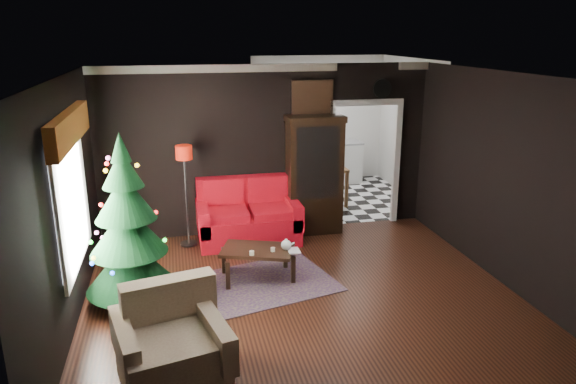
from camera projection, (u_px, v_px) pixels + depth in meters
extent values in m
plane|color=black|center=(303.00, 296.00, 6.89)|extent=(5.50, 5.50, 0.00)
plane|color=white|center=(305.00, 76.00, 6.09)|extent=(5.50, 5.50, 0.00)
plane|color=black|center=(267.00, 150.00, 8.83)|extent=(5.50, 0.00, 5.50)
plane|color=black|center=(382.00, 284.00, 4.15)|extent=(5.50, 0.00, 5.50)
plane|color=black|center=(64.00, 209.00, 5.92)|extent=(0.00, 5.50, 5.50)
plane|color=black|center=(505.00, 180.00, 7.05)|extent=(0.00, 5.50, 5.50)
cube|color=white|center=(71.00, 199.00, 6.10)|extent=(0.05, 1.60, 1.40)
cube|color=brown|center=(69.00, 128.00, 5.88)|extent=(0.12, 2.10, 0.35)
plane|color=white|center=(336.00, 198.00, 10.98)|extent=(3.00, 3.00, 0.00)
cube|color=white|center=(319.00, 106.00, 11.85)|extent=(0.70, 0.06, 0.70)
cube|color=#43333B|center=(262.00, 283.00, 7.24)|extent=(2.17, 1.80, 0.01)
cylinder|color=white|center=(273.00, 249.00, 7.18)|extent=(0.07, 0.07, 0.05)
cylinder|color=white|center=(252.00, 253.00, 7.06)|extent=(0.09, 0.09, 0.06)
imported|color=gray|center=(288.00, 244.00, 7.14)|extent=(0.16, 0.02, 0.22)
cylinder|color=white|center=(382.00, 88.00, 8.90)|extent=(0.32, 0.32, 0.06)
cube|color=#B3803F|center=(312.00, 98.00, 8.69)|extent=(0.62, 0.05, 0.52)
cube|color=silver|center=(321.00, 163.00, 11.98)|extent=(1.80, 0.60, 0.90)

